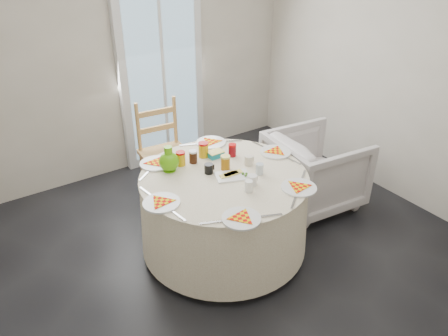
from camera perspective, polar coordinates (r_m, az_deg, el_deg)
floor at (r=3.80m, az=1.16°, el=-11.65°), size 4.00×4.00×0.00m
wall_back at (r=4.79m, az=-13.04°, el=14.23°), size 4.00×0.02×2.60m
wall_right at (r=4.51m, az=23.08°, el=11.73°), size 0.02×4.00×2.60m
glass_door at (r=4.97m, az=-8.16°, el=12.21°), size 1.00×0.08×2.10m
table at (r=3.68m, az=-0.00°, el=-5.77°), size 1.39×1.39×0.71m
wooden_chair at (r=4.37m, az=-7.61°, el=1.50°), size 0.49×0.47×1.02m
armchair at (r=4.37m, az=11.79°, el=-0.10°), size 0.83×0.88×0.82m
place_settings at (r=3.47m, az=-0.00°, el=-0.43°), size 1.93×1.93×0.03m
jar_cluster at (r=3.67m, az=-2.39°, el=2.22°), size 0.53×0.29×0.15m
butter_tub at (r=3.75m, az=-1.12°, el=2.23°), size 0.14×0.10×0.05m
green_pitcher at (r=3.53m, az=-7.25°, el=1.69°), size 0.19×0.19×0.21m
cheese_platter at (r=3.46m, az=1.11°, el=-0.50°), size 0.31×0.25×0.03m
mugs_glasses at (r=3.49m, az=1.54°, el=0.51°), size 0.55×0.55×0.10m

